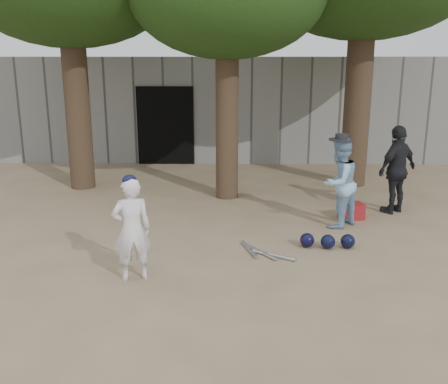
{
  "coord_description": "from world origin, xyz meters",
  "views": [
    {
      "loc": [
        0.75,
        -6.34,
        2.88
      ],
      "look_at": [
        0.6,
        1.0,
        0.95
      ],
      "focal_mm": 40.0,
      "sensor_mm": 36.0,
      "label": 1
    }
  ],
  "objects_px": {
    "boy_player": "(132,229)",
    "spectator_blue": "(339,183)",
    "spectator_dark": "(397,170)",
    "red_bag": "(351,211)"
  },
  "relations": [
    {
      "from": "boy_player",
      "to": "spectator_blue",
      "type": "bearing_deg",
      "value": -161.3
    },
    {
      "from": "spectator_dark",
      "to": "red_bag",
      "type": "height_order",
      "value": "spectator_dark"
    },
    {
      "from": "spectator_dark",
      "to": "red_bag",
      "type": "bearing_deg",
      "value": -10.84
    },
    {
      "from": "boy_player",
      "to": "red_bag",
      "type": "xyz_separation_m",
      "value": [
        3.57,
        2.76,
        -0.56
      ]
    },
    {
      "from": "boy_player",
      "to": "spectator_dark",
      "type": "relative_size",
      "value": 0.83
    },
    {
      "from": "spectator_dark",
      "to": "red_bag",
      "type": "relative_size",
      "value": 4.07
    },
    {
      "from": "boy_player",
      "to": "spectator_blue",
      "type": "distance_m",
      "value": 3.95
    },
    {
      "from": "spectator_blue",
      "to": "spectator_dark",
      "type": "relative_size",
      "value": 0.94
    },
    {
      "from": "spectator_blue",
      "to": "boy_player",
      "type": "bearing_deg",
      "value": -8.69
    },
    {
      "from": "boy_player",
      "to": "red_bag",
      "type": "distance_m",
      "value": 4.55
    }
  ]
}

